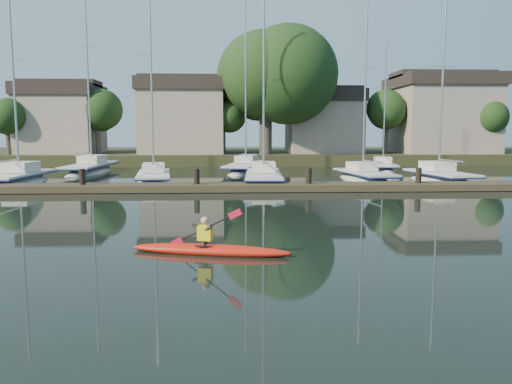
{
  "coord_description": "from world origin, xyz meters",
  "views": [
    {
      "loc": [
        -0.99,
        -12.52,
        3.18
      ],
      "look_at": [
        -0.28,
        3.63,
        1.2
      ],
      "focal_mm": 35.0,
      "sensor_mm": 36.0,
      "label": 1
    }
  ],
  "objects_px": {
    "sailboat_4": "(440,185)",
    "sailboat_7": "(383,172)",
    "sailboat_5": "(91,175)",
    "kayak": "(210,248)",
    "sailboat_2": "(263,186)",
    "dock": "(253,187)",
    "sailboat_1": "(154,185)",
    "sailboat_6": "(245,173)",
    "sailboat_0": "(18,187)",
    "sailboat_3": "(364,183)"
  },
  "relations": [
    {
      "from": "sailboat_0",
      "to": "sailboat_2",
      "type": "distance_m",
      "value": 14.92
    },
    {
      "from": "sailboat_4",
      "to": "sailboat_7",
      "type": "height_order",
      "value": "sailboat_4"
    },
    {
      "from": "sailboat_4",
      "to": "sailboat_7",
      "type": "bearing_deg",
      "value": 87.38
    },
    {
      "from": "sailboat_1",
      "to": "sailboat_4",
      "type": "xyz_separation_m",
      "value": [
        17.99,
        -0.56,
        -0.02
      ]
    },
    {
      "from": "sailboat_0",
      "to": "sailboat_1",
      "type": "relative_size",
      "value": 0.96
    },
    {
      "from": "sailboat_2",
      "to": "sailboat_5",
      "type": "height_order",
      "value": "sailboat_5"
    },
    {
      "from": "dock",
      "to": "sailboat_4",
      "type": "bearing_deg",
      "value": 19.36
    },
    {
      "from": "dock",
      "to": "sailboat_2",
      "type": "bearing_deg",
      "value": 78.59
    },
    {
      "from": "sailboat_5",
      "to": "sailboat_7",
      "type": "xyz_separation_m",
      "value": [
        23.23,
        1.31,
        0.03
      ]
    },
    {
      "from": "sailboat_0",
      "to": "sailboat_4",
      "type": "distance_m",
      "value": 26.07
    },
    {
      "from": "sailboat_4",
      "to": "sailboat_6",
      "type": "distance_m",
      "value": 15.08
    },
    {
      "from": "sailboat_5",
      "to": "sailboat_4",
      "type": "bearing_deg",
      "value": -16.38
    },
    {
      "from": "sailboat_1",
      "to": "sailboat_5",
      "type": "bearing_deg",
      "value": 120.9
    },
    {
      "from": "dock",
      "to": "sailboat_6",
      "type": "height_order",
      "value": "sailboat_6"
    },
    {
      "from": "kayak",
      "to": "sailboat_7",
      "type": "distance_m",
      "value": 30.26
    },
    {
      "from": "sailboat_5",
      "to": "sailboat_6",
      "type": "bearing_deg",
      "value": 6.65
    },
    {
      "from": "sailboat_3",
      "to": "sailboat_7",
      "type": "distance_m",
      "value": 9.2
    },
    {
      "from": "kayak",
      "to": "sailboat_4",
      "type": "xyz_separation_m",
      "value": [
        13.61,
        17.99,
        -0.37
      ]
    },
    {
      "from": "sailboat_3",
      "to": "sailboat_5",
      "type": "height_order",
      "value": "sailboat_5"
    },
    {
      "from": "sailboat_6",
      "to": "sailboat_2",
      "type": "bearing_deg",
      "value": -72.87
    },
    {
      "from": "sailboat_0",
      "to": "sailboat_4",
      "type": "height_order",
      "value": "sailboat_0"
    },
    {
      "from": "sailboat_5",
      "to": "sailboat_2",
      "type": "bearing_deg",
      "value": -30.58
    },
    {
      "from": "kayak",
      "to": "sailboat_6",
      "type": "height_order",
      "value": "sailboat_6"
    },
    {
      "from": "sailboat_1",
      "to": "sailboat_2",
      "type": "xyz_separation_m",
      "value": [
        6.83,
        -0.76,
        -0.01
      ]
    },
    {
      "from": "sailboat_2",
      "to": "sailboat_5",
      "type": "bearing_deg",
      "value": 149.99
    },
    {
      "from": "sailboat_7",
      "to": "sailboat_6",
      "type": "bearing_deg",
      "value": -168.06
    },
    {
      "from": "kayak",
      "to": "sailboat_2",
      "type": "distance_m",
      "value": 17.96
    },
    {
      "from": "sailboat_0",
      "to": "sailboat_4",
      "type": "bearing_deg",
      "value": 2.09
    },
    {
      "from": "kayak",
      "to": "sailboat_3",
      "type": "relative_size",
      "value": 0.34
    },
    {
      "from": "kayak",
      "to": "sailboat_6",
      "type": "bearing_deg",
      "value": 99.41
    },
    {
      "from": "dock",
      "to": "sailboat_2",
      "type": "xyz_separation_m",
      "value": [
        0.81,
        4.0,
        -0.4
      ]
    },
    {
      "from": "sailboat_3",
      "to": "sailboat_7",
      "type": "relative_size",
      "value": 1.08
    },
    {
      "from": "dock",
      "to": "sailboat_3",
      "type": "height_order",
      "value": "sailboat_3"
    },
    {
      "from": "sailboat_5",
      "to": "sailboat_0",
      "type": "bearing_deg",
      "value": -101.72
    },
    {
      "from": "sailboat_3",
      "to": "sailboat_1",
      "type": "bearing_deg",
      "value": 173.07
    },
    {
      "from": "kayak",
      "to": "sailboat_4",
      "type": "relative_size",
      "value": 0.34
    },
    {
      "from": "dock",
      "to": "sailboat_2",
      "type": "height_order",
      "value": "sailboat_2"
    },
    {
      "from": "sailboat_1",
      "to": "sailboat_7",
      "type": "relative_size",
      "value": 1.16
    },
    {
      "from": "kayak",
      "to": "dock",
      "type": "xyz_separation_m",
      "value": [
        1.65,
        13.78,
        0.04
      ]
    },
    {
      "from": "kayak",
      "to": "sailboat_4",
      "type": "distance_m",
      "value": 22.56
    },
    {
      "from": "sailboat_5",
      "to": "sailboat_6",
      "type": "relative_size",
      "value": 0.98
    },
    {
      "from": "kayak",
      "to": "sailboat_7",
      "type": "bearing_deg",
      "value": 77.59
    },
    {
      "from": "sailboat_1",
      "to": "sailboat_7",
      "type": "height_order",
      "value": "sailboat_1"
    },
    {
      "from": "dock",
      "to": "sailboat_0",
      "type": "relative_size",
      "value": 2.63
    },
    {
      "from": "sailboat_2",
      "to": "sailboat_6",
      "type": "bearing_deg",
      "value": 98.57
    },
    {
      "from": "sailboat_2",
      "to": "sailboat_5",
      "type": "xyz_separation_m",
      "value": [
        -12.87,
        8.31,
        -0.01
      ]
    },
    {
      "from": "sailboat_6",
      "to": "sailboat_3",
      "type": "bearing_deg",
      "value": -35.36
    },
    {
      "from": "sailboat_4",
      "to": "sailboat_7",
      "type": "relative_size",
      "value": 1.08
    },
    {
      "from": "dock",
      "to": "sailboat_0",
      "type": "xyz_separation_m",
      "value": [
        -14.11,
        4.12,
        -0.42
      ]
    },
    {
      "from": "sailboat_1",
      "to": "sailboat_5",
      "type": "relative_size",
      "value": 0.82
    }
  ]
}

